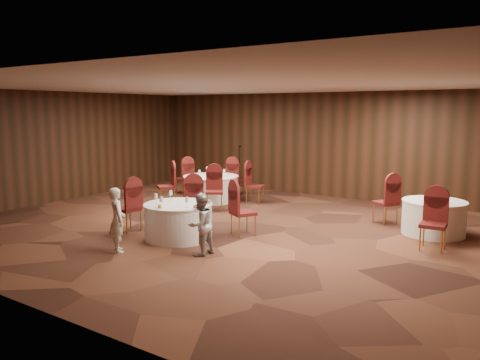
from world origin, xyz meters
The scene contains 14 objects.
ground centered at (0.00, 0.00, 0.00)m, with size 12.00×12.00×0.00m, color black.
room_shell centered at (0.00, 0.00, 1.96)m, with size 12.00×12.00×12.00m.
table_main centered at (-0.37, -1.27, 0.38)m, with size 1.42×1.42×0.74m.
table_left centered at (-2.30, 2.44, 0.38)m, with size 1.63×1.63×0.74m.
table_right centered at (4.00, 2.01, 0.38)m, with size 1.33×1.33×0.74m.
chairs_main centered at (-0.69, -0.58, 0.50)m, with size 3.00×1.96×1.00m.
chairs_left centered at (-2.29, 2.43, 0.50)m, with size 3.27×3.02×1.00m.
chairs_right centered at (3.53, 1.62, 0.50)m, with size 2.02×2.30×1.00m.
tabletop_main centered at (-0.20, -1.38, 0.84)m, with size 1.11×1.08×0.22m.
tabletop_left centered at (-2.30, 2.44, 0.82)m, with size 0.85×0.84×0.22m.
tabletop_right centered at (4.24, 1.77, 0.90)m, with size 0.08×0.08×0.22m.
mic_stand centered at (-2.18, 3.77, 0.45)m, with size 0.24×0.24×1.56m.
woman_a centered at (-0.73, -2.59, 0.61)m, with size 0.45×0.29×1.23m, color white.
woman_b centered at (0.71, -1.90, 0.58)m, with size 0.56×0.44×1.15m, color #ACACB1.
Camera 1 is at (5.92, -8.48, 2.66)m, focal length 35.00 mm.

